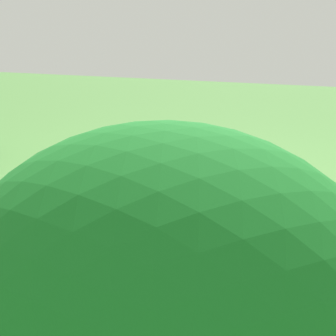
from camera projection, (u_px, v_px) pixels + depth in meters
name	position (u px, v px, depth m)	size (l,w,h in m)	color
ground	(173.00, 208.00, 3.41)	(14.00, 14.00, 0.00)	#548C42
dog	(161.00, 156.00, 3.27)	(0.65, 0.50, 0.53)	#C69347
tennis_ball_0	(246.00, 229.00, 2.98)	(0.07, 0.07, 0.07)	#C2E22F
tennis_ball_1	(223.00, 190.00, 3.67)	(0.07, 0.07, 0.07)	#CBDD2A
tennis_ball_2	(132.00, 183.00, 3.83)	(0.07, 0.07, 0.07)	yellow
shrub_near	(166.00, 318.00, 0.98)	(0.83, 0.75, 0.98)	brown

